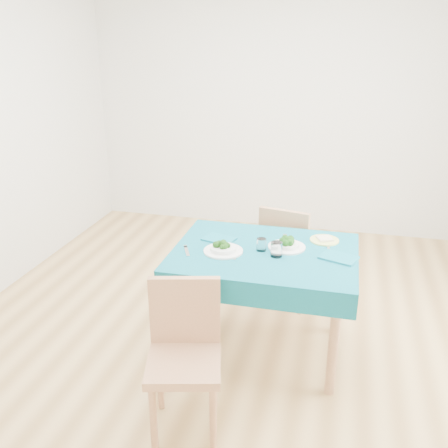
% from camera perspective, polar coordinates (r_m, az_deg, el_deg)
% --- Properties ---
extents(room_shell, '(4.02, 4.52, 2.73)m').
position_cam_1_polar(room_shell, '(3.28, 0.00, 8.13)').
color(room_shell, '#AA8046').
rests_on(room_shell, ground).
extents(table, '(1.17, 0.89, 0.76)m').
position_cam_1_polar(table, '(3.42, 4.49, -8.90)').
color(table, '#0A596C').
rests_on(table, ground).
extents(chair_near, '(0.49, 0.51, 0.98)m').
position_cam_1_polar(chair_near, '(2.74, -4.64, -14.52)').
color(chair_near, '#A7744E').
rests_on(chair_near, ground).
extents(chair_far, '(0.47, 0.50, 0.98)m').
position_cam_1_polar(chair_far, '(4.01, 7.54, -2.55)').
color(chair_far, '#A7744E').
rests_on(chair_far, ground).
extents(bowl_near, '(0.26, 0.26, 0.08)m').
position_cam_1_polar(bowl_near, '(3.21, -0.08, -2.56)').
color(bowl_near, white).
rests_on(bowl_near, table).
extents(bowl_far, '(0.25, 0.25, 0.07)m').
position_cam_1_polar(bowl_far, '(3.29, 7.20, -2.12)').
color(bowl_far, white).
rests_on(bowl_far, table).
extents(fork_near, '(0.09, 0.16, 0.00)m').
position_cam_1_polar(fork_near, '(3.24, -4.28, -3.10)').
color(fork_near, silver).
rests_on(fork_near, table).
extents(knife_near, '(0.02, 0.20, 0.00)m').
position_cam_1_polar(knife_near, '(3.20, 1.52, -3.36)').
color(knife_near, silver).
rests_on(knife_near, table).
extents(fork_far, '(0.05, 0.20, 0.00)m').
position_cam_1_polar(fork_far, '(3.41, 6.96, -1.90)').
color(fork_far, silver).
rests_on(fork_far, table).
extents(knife_far, '(0.04, 0.21, 0.00)m').
position_cam_1_polar(knife_far, '(3.30, 11.90, -3.05)').
color(knife_far, silver).
rests_on(knife_far, table).
extents(napkin_near, '(0.24, 0.20, 0.01)m').
position_cam_1_polar(napkin_near, '(3.40, -0.58, -1.72)').
color(napkin_near, '#0E6478').
rests_on(napkin_near, table).
extents(napkin_far, '(0.26, 0.22, 0.01)m').
position_cam_1_polar(napkin_far, '(3.21, 12.99, -3.76)').
color(napkin_far, '#0E6478').
rests_on(napkin_far, table).
extents(tumbler_center, '(0.06, 0.06, 0.08)m').
position_cam_1_polar(tumbler_center, '(3.24, 4.30, -2.36)').
color(tumbler_center, white).
rests_on(tumbler_center, table).
extents(tumbler_side, '(0.07, 0.07, 0.10)m').
position_cam_1_polar(tumbler_side, '(3.16, 6.01, -2.90)').
color(tumbler_side, white).
rests_on(tumbler_side, table).
extents(side_plate, '(0.20, 0.20, 0.01)m').
position_cam_1_polar(side_plate, '(3.46, 11.40, -1.82)').
color(side_plate, '#D3DD6C').
rests_on(side_plate, table).
extents(bread_slice, '(0.12, 0.12, 0.01)m').
position_cam_1_polar(bread_slice, '(3.45, 11.42, -1.64)').
color(bread_slice, beige).
rests_on(bread_slice, side_plate).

